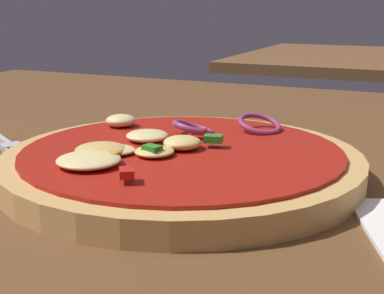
# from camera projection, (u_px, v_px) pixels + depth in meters

# --- Properties ---
(dining_table) EXTENTS (1.16, 1.08, 0.03)m
(dining_table) POSITION_uv_depth(u_px,v_px,m) (117.00, 189.00, 0.47)
(dining_table) COLOR brown
(dining_table) RESTS_ON ground
(pizza) EXTENTS (0.30, 0.30, 0.04)m
(pizza) POSITION_uv_depth(u_px,v_px,m) (180.00, 162.00, 0.47)
(pizza) COLOR tan
(pizza) RESTS_ON dining_table
(fork) EXTENTS (0.16, 0.11, 0.00)m
(fork) POSITION_uv_depth(u_px,v_px,m) (0.00, 138.00, 0.58)
(fork) COLOR silver
(fork) RESTS_ON dining_table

